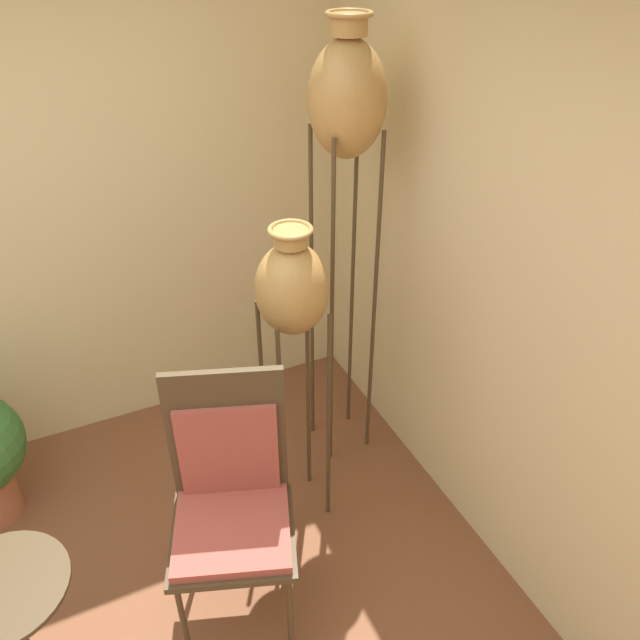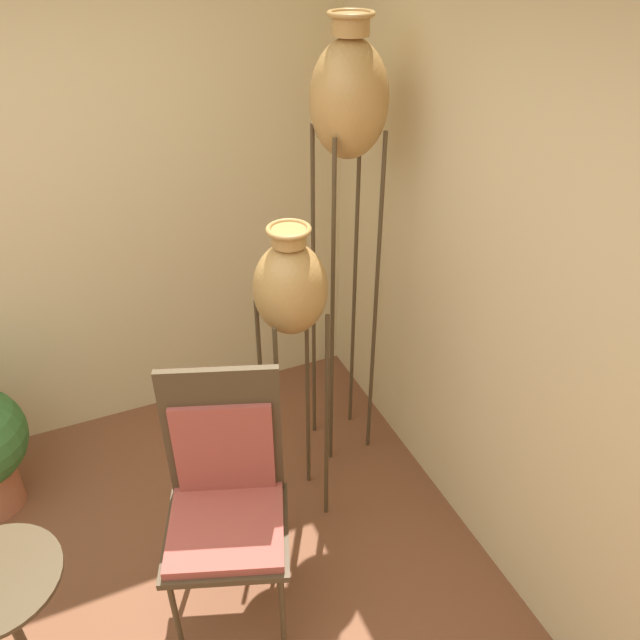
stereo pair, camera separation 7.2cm
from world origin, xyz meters
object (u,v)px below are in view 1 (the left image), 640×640
chair (231,492)px  side_table (16,624)px  vase_stand_tall (347,109)px  vase_stand_medium (292,294)px

chair → side_table: size_ratio=1.56×
side_table → vase_stand_tall: bearing=26.6°
side_table → vase_stand_medium: bearing=21.4°
vase_stand_tall → vase_stand_medium: bearing=-140.2°
vase_stand_medium → chair: bearing=-140.8°
vase_stand_tall → chair: (-0.84, -0.69, -1.22)m
vase_stand_tall → side_table: (-1.67, -0.83, -1.34)m
vase_stand_tall → side_table: size_ratio=3.01×
vase_stand_medium → side_table: vase_stand_medium is taller
chair → side_table: (-0.82, -0.14, -0.12)m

